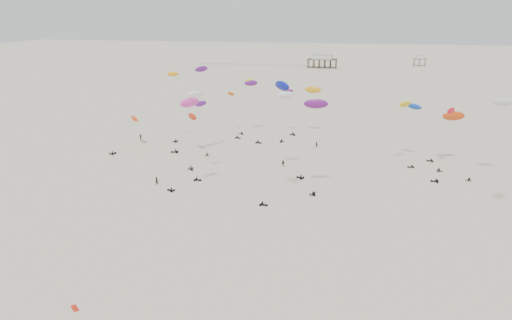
% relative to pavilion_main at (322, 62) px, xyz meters
% --- Properties ---
extents(ground_plane, '(900.00, 900.00, 0.00)m').
position_rel_pavilion_main_xyz_m(ground_plane, '(10.00, -150.00, -4.22)').
color(ground_plane, beige).
extents(pavilion_main, '(21.00, 13.00, 9.80)m').
position_rel_pavilion_main_xyz_m(pavilion_main, '(0.00, 0.00, 0.00)').
color(pavilion_main, brown).
rests_on(pavilion_main, ground).
extents(pavilion_small, '(9.00, 7.00, 8.00)m').
position_rel_pavilion_main_xyz_m(pavilion_small, '(70.00, 30.00, -0.74)').
color(pavilion_small, brown).
rests_on(pavilion_small, ground).
extents(pier_fence, '(80.20, 0.20, 1.50)m').
position_rel_pavilion_main_xyz_m(pier_fence, '(-52.00, -0.00, -3.45)').
color(pier_fence, black).
rests_on(pier_fence, ground).
extents(rig_0, '(4.38, 17.79, 26.68)m').
position_rel_pavilion_main_xyz_m(rig_0, '(-10.30, -241.15, 12.82)').
color(rig_0, black).
rests_on(rig_0, ground).
extents(rig_1, '(3.61, 4.44, 21.47)m').
position_rel_pavilion_main_xyz_m(rig_1, '(-24.29, -223.92, 9.08)').
color(rig_1, black).
rests_on(rig_1, ground).
extents(rig_2, '(6.47, 16.19, 19.45)m').
position_rel_pavilion_main_xyz_m(rig_2, '(52.98, -238.28, 6.34)').
color(rig_2, black).
rests_on(rig_2, ground).
extents(rig_3, '(4.19, 14.75, 17.75)m').
position_rel_pavilion_main_xyz_m(rig_3, '(8.15, -209.92, 5.66)').
color(rig_3, black).
rests_on(rig_3, ground).
extents(rig_4, '(5.63, 5.95, 17.56)m').
position_rel_pavilion_main_xyz_m(rig_4, '(-4.28, -208.41, 9.42)').
color(rig_4, black).
rests_on(rig_4, ground).
extents(rig_5, '(5.61, 13.91, 12.49)m').
position_rel_pavilion_main_xyz_m(rig_5, '(-34.13, -234.27, 2.49)').
color(rig_5, black).
rests_on(rig_5, ground).
extents(rig_6, '(9.59, 6.71, 15.91)m').
position_rel_pavilion_main_xyz_m(rig_6, '(14.99, -205.28, 7.74)').
color(rig_6, black).
rests_on(rig_6, ground).
extents(rig_7, '(8.80, 15.77, 21.71)m').
position_rel_pavilion_main_xyz_m(rig_7, '(-1.51, -214.25, 5.13)').
color(rig_7, black).
rests_on(rig_7, ground).
extents(rig_8, '(7.33, 11.37, 15.21)m').
position_rel_pavilion_main_xyz_m(rig_8, '(55.32, -230.73, 7.43)').
color(rig_8, black).
rests_on(rig_8, ground).
extents(rig_9, '(5.56, 5.55, 17.04)m').
position_rel_pavilion_main_xyz_m(rig_9, '(43.37, -234.78, 8.68)').
color(rig_9, black).
rests_on(rig_9, ground).
extents(rig_10, '(8.40, 4.80, 11.58)m').
position_rel_pavilion_main_xyz_m(rig_10, '(-15.59, -235.80, 3.78)').
color(rig_10, black).
rests_on(rig_10, ground).
extents(rig_11, '(3.02, 7.27, 18.58)m').
position_rel_pavilion_main_xyz_m(rig_11, '(-5.15, -255.98, 7.32)').
color(rig_11, black).
rests_on(rig_11, ground).
extents(rig_12, '(8.49, 4.74, 15.53)m').
position_rel_pavilion_main_xyz_m(rig_12, '(46.68, -228.64, 7.67)').
color(rig_12, black).
rests_on(rig_12, ground).
extents(rig_13, '(8.11, 7.58, 20.44)m').
position_rel_pavilion_main_xyz_m(rig_13, '(15.11, -248.24, 10.93)').
color(rig_13, black).
rests_on(rig_13, ground).
extents(rig_14, '(6.25, 6.11, 25.72)m').
position_rel_pavilion_main_xyz_m(rig_14, '(16.16, -268.66, 16.17)').
color(rig_14, black).
rests_on(rig_14, ground).
extents(rig_15, '(6.71, 5.42, 18.28)m').
position_rel_pavilion_main_xyz_m(rig_15, '(-12.35, -236.67, 10.77)').
color(rig_15, black).
rests_on(rig_15, ground).
extents(rig_16, '(5.45, 3.83, 21.33)m').
position_rel_pavilion_main_xyz_m(rig_16, '(22.87, -261.56, 13.02)').
color(rig_16, black).
rests_on(rig_16, ground).
extents(rig_17, '(7.82, 5.18, 21.31)m').
position_rel_pavilion_main_xyz_m(rig_17, '(-4.37, -266.10, 13.10)').
color(rig_17, black).
rests_on(rig_17, ground).
extents(rig_19, '(9.72, 6.63, 19.80)m').
position_rel_pavilion_main_xyz_m(rig_19, '(63.63, -241.27, 11.74)').
color(rig_19, black).
rests_on(rig_19, ground).
extents(rig_20, '(6.90, 10.12, 14.76)m').
position_rel_pavilion_main_xyz_m(rig_20, '(-8.54, -212.19, 3.52)').
color(rig_20, black).
rests_on(rig_20, ground).
extents(spectator_0, '(0.91, 0.71, 2.23)m').
position_rel_pavilion_main_xyz_m(spectator_0, '(-13.36, -263.70, -4.22)').
color(spectator_0, black).
rests_on(spectator_0, ground).
extents(spectator_1, '(1.06, 0.68, 2.06)m').
position_rel_pavilion_main_xyz_m(spectator_1, '(13.06, -243.27, -4.22)').
color(spectator_1, black).
rests_on(spectator_1, ground).
extents(spectator_2, '(1.39, 0.93, 2.17)m').
position_rel_pavilion_main_xyz_m(spectator_2, '(-35.56, -225.11, -4.22)').
color(spectator_2, black).
rests_on(spectator_2, ground).
extents(spectator_3, '(0.91, 0.81, 2.08)m').
position_rel_pavilion_main_xyz_m(spectator_3, '(19.52, -222.02, -4.22)').
color(spectator_3, black).
rests_on(spectator_3, ground).
extents(grounded_kite_b, '(1.80, 1.73, 0.07)m').
position_rel_pavilion_main_xyz_m(grounded_kite_b, '(-3.67, -313.51, -4.22)').
color(grounded_kite_b, red).
rests_on(grounded_kite_b, ground).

